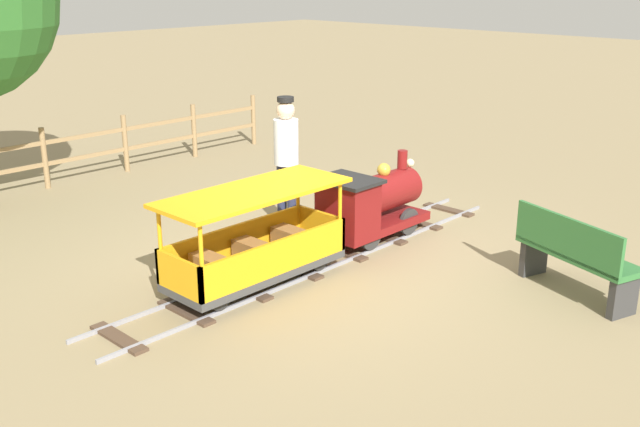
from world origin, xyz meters
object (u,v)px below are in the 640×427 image
(passenger_car, at_px, (256,246))
(conductor_person, at_px, (286,152))
(locomotive, at_px, (370,203))
(park_bench, at_px, (574,255))

(passenger_car, bearing_deg, conductor_person, 126.58)
(locomotive, distance_m, conductor_person, 1.23)
(passenger_car, relative_size, park_bench, 1.47)
(park_bench, bearing_deg, conductor_person, -171.77)
(locomotive, xyz_separation_m, park_bench, (2.39, 0.23, -0.07))
(conductor_person, distance_m, park_bench, 3.57)
(locomotive, xyz_separation_m, conductor_person, (-1.10, -0.28, 0.47))
(locomotive, xyz_separation_m, passenger_car, (0.00, -1.76, -0.06))
(park_bench, bearing_deg, passenger_car, -140.27)
(passenger_car, xyz_separation_m, conductor_person, (-1.10, 1.48, 0.53))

